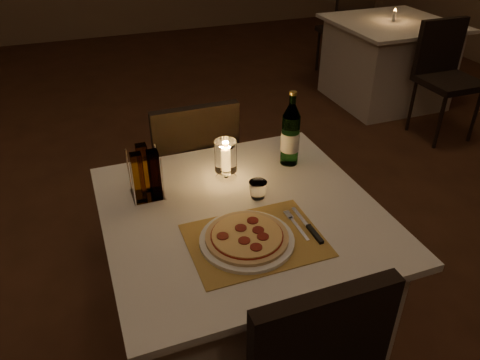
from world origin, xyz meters
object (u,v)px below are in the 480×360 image
object	(u,v)px
water_bottle	(290,136)
hurricane_candle	(226,157)
main_table	(242,282)
chair_far	(193,163)
tumbler	(258,190)
pizza	(247,236)
neighbor_table_right	(386,62)
plate	(247,240)

from	to	relation	value
water_bottle	hurricane_candle	distance (m)	0.30
main_table	hurricane_candle	xyz separation A→B (m)	(0.02, 0.23, 0.47)
chair_far	water_bottle	distance (m)	0.64
chair_far	hurricane_candle	size ratio (longest dim) A/B	5.20
tumbler	hurricane_candle	world-z (taller)	hurricane_candle
chair_far	pizza	bearing A→B (deg)	-93.19
pizza	water_bottle	world-z (taller)	water_bottle
main_table	pizza	xyz separation A→B (m)	(-0.05, -0.18, 0.39)
water_bottle	neighbor_table_right	bearing A→B (deg)	44.79
chair_far	neighbor_table_right	bearing A→B (deg)	33.02
main_table	tumbler	size ratio (longest dim) A/B	14.38
plate	pizza	size ratio (longest dim) A/B	1.14
water_bottle	neighbor_table_right	world-z (taller)	water_bottle
main_table	tumbler	distance (m)	0.41
main_table	water_bottle	world-z (taller)	water_bottle
neighbor_table_right	tumbler	bearing A→B (deg)	-135.57
hurricane_candle	tumbler	bearing A→B (deg)	-67.28
water_bottle	plate	bearing A→B (deg)	-129.82
main_table	pizza	size ratio (longest dim) A/B	3.57
main_table	hurricane_candle	size ratio (longest dim) A/B	5.78
main_table	plate	xyz separation A→B (m)	(-0.05, -0.18, 0.38)
plate	hurricane_candle	size ratio (longest dim) A/B	1.85
chair_far	plate	xyz separation A→B (m)	(-0.05, -0.89, 0.20)
plate	pizza	xyz separation A→B (m)	(0.00, -0.00, 0.02)
chair_far	neighbor_table_right	world-z (taller)	chair_far
water_bottle	hurricane_candle	bearing A→B (deg)	-174.17
main_table	water_bottle	xyz separation A→B (m)	(0.31, 0.26, 0.50)
plate	neighbor_table_right	bearing A→B (deg)	45.71
pizza	neighbor_table_right	bearing A→B (deg)	45.72
hurricane_candle	neighbor_table_right	xyz separation A→B (m)	(2.23, 1.95, -0.47)
tumbler	water_bottle	size ratio (longest dim) A/B	0.21
plate	water_bottle	bearing A→B (deg)	50.18
main_table	pizza	bearing A→B (deg)	-105.49
plate	water_bottle	distance (m)	0.58
main_table	chair_far	bearing A→B (deg)	90.00
neighbor_table_right	chair_far	bearing A→B (deg)	-146.98
tumbler	hurricane_candle	size ratio (longest dim) A/B	0.40
main_table	neighbor_table_right	distance (m)	3.13
pizza	plate	bearing A→B (deg)	140.18
main_table	chair_far	size ratio (longest dim) A/B	1.11
chair_far	plate	size ratio (longest dim) A/B	2.81
plate	pizza	bearing A→B (deg)	-39.82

